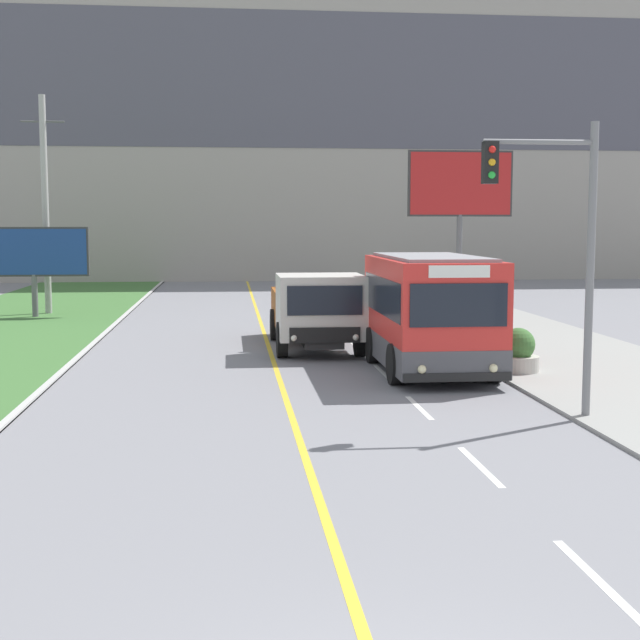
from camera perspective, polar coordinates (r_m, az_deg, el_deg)
apartment_block_background at (r=64.23m, az=-4.87°, el=14.02°), size 80.00×8.04×25.25m
city_bus at (r=23.24m, az=7.08°, el=0.39°), size 2.72×5.79×3.06m
dump_truck at (r=26.98m, az=-0.17°, el=0.53°), size 2.59×6.80×2.38m
utility_pole_far at (r=39.89m, az=-17.18°, el=7.09°), size 1.80×0.28×9.26m
traffic_light_mast at (r=17.99m, az=15.07°, el=5.47°), size 2.28×0.32×5.84m
billboard_large at (r=37.51m, az=8.96°, el=8.17°), size 4.37×0.24×6.86m
billboard_small at (r=38.54m, az=-17.88°, el=4.05°), size 4.49×0.24×3.73m
planter_round_near at (r=23.50m, az=12.56°, el=-2.05°), size 1.08×1.08×1.13m
planter_round_second at (r=28.38m, az=9.57°, el=-0.54°), size 1.11×1.11×1.18m
planter_round_third at (r=33.28m, az=7.15°, el=0.46°), size 1.08×1.08×1.14m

